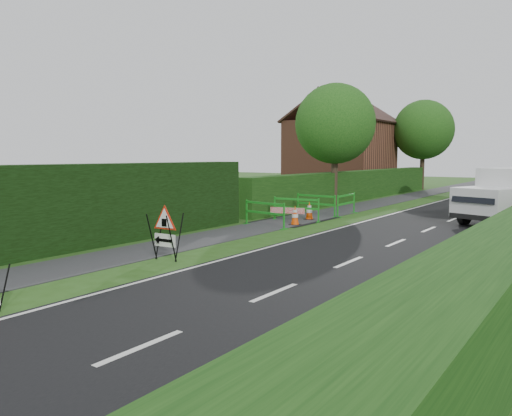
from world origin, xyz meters
The scene contains 19 objects.
ground centered at (0.00, 0.00, 0.00)m, with size 120.00×120.00×0.00m, color #264B15.
footpath centered at (-3.00, 35.00, 0.01)m, with size 2.00×90.00×0.02m, color #2D2D30.
hedge_west_near centered at (-5.00, 0.00, 0.00)m, with size 1.10×18.00×2.50m, color black.
hedge_west_far centered at (-5.00, 22.00, 0.00)m, with size 1.00×24.00×1.80m, color #14380F.
house_west centered at (-10.00, 30.00, 2.90)m, with size 7.50×7.40×7.88m.
tree_nw centered at (-4.60, 18.00, 4.48)m, with size 4.40×4.40×6.70m.
tree_fw centered at (-4.60, 34.00, 4.83)m, with size 4.80×4.80×7.24m.
triangle_sign centered at (-1.53, 1.91, 0.86)m, with size 0.90×0.90×1.24m.
works_van centered at (4.59, 15.08, 1.19)m, with size 3.32×5.24×2.24m.
traffic_cone_0 centered at (5.25, 11.39, 0.39)m, with size 0.38×0.38×0.79m.
traffic_cone_1 centered at (4.80, 12.85, 0.39)m, with size 0.38×0.38×0.79m.
traffic_cone_3 centered at (-2.22, 9.74, 0.39)m, with size 0.38×0.38×0.79m.
traffic_cone_4 centered at (-2.57, 11.53, 0.39)m, with size 0.38×0.38×0.79m.
ped_barrier_0 centered at (-2.93, 8.64, 0.63)m, with size 2.09×0.69×1.00m.
ped_barrier_1 centered at (-2.83, 10.87, 0.63)m, with size 2.09×0.62×1.00m.
ped_barrier_2 centered at (-3.03, 12.97, 0.63)m, with size 2.08×0.51×1.00m.
ped_barrier_3 centered at (-2.00, 13.99, 0.63)m, with size 0.46×2.08×1.00m.
redwhite_plank centered at (-3.11, 10.61, 0.00)m, with size 1.50×0.04×0.25m, color red.
hatchback_car centered at (2.01, 26.98, 0.67)m, with size 1.57×3.90×1.33m, color white.
Camera 1 is at (7.80, -7.17, 2.74)m, focal length 35.00 mm.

